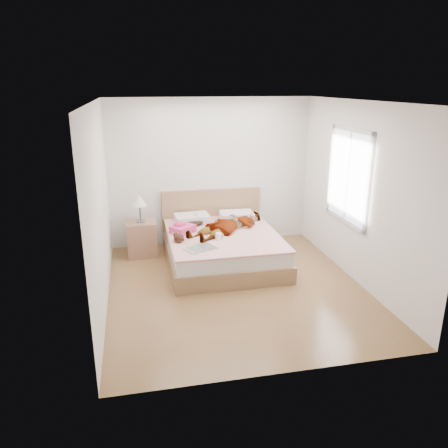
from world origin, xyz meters
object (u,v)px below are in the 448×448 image
object	(u,v)px
magazine	(202,248)
nightstand	(142,236)
towel	(182,228)
coffee_mug	(219,236)
plush_toy	(178,237)
bed	(222,245)
woman	(229,222)
phone	(196,214)

from	to	relation	value
magazine	nightstand	bearing A→B (deg)	124.48
towel	coffee_mug	world-z (taller)	towel
plush_toy	bed	bearing A→B (deg)	23.41
plush_toy	nightstand	xyz separation A→B (m)	(-0.54, 0.85, -0.23)
bed	towel	distance (m)	0.71
magazine	coffee_mug	world-z (taller)	coffee_mug
magazine	plush_toy	world-z (taller)	plush_toy
magazine	woman	bearing A→B (deg)	53.93
bed	plush_toy	distance (m)	0.86
nightstand	plush_toy	bearing A→B (deg)	-57.66
magazine	plush_toy	xyz separation A→B (m)	(-0.30, 0.37, 0.06)
phone	coffee_mug	world-z (taller)	phone
phone	towel	distance (m)	0.52
phone	magazine	distance (m)	1.23
bed	nightstand	size ratio (longest dim) A/B	1.98
nightstand	coffee_mug	bearing A→B (deg)	-37.72
phone	magazine	xyz separation A→B (m)	(-0.09, -1.21, -0.16)
phone	bed	size ratio (longest dim) A/B	0.04
towel	phone	bearing A→B (deg)	56.16
woman	magazine	world-z (taller)	woman
woman	phone	world-z (taller)	woman
towel	nightstand	size ratio (longest dim) A/B	0.43
woman	plush_toy	bearing A→B (deg)	-99.90
woman	nightstand	size ratio (longest dim) A/B	1.53
plush_toy	phone	bearing A→B (deg)	65.12
bed	towel	xyz separation A→B (m)	(-0.63, 0.10, 0.31)
phone	nightstand	world-z (taller)	nightstand
towel	magazine	xyz separation A→B (m)	(0.19, -0.79, -0.07)
phone	bed	xyz separation A→B (m)	(0.35, -0.52, -0.41)
coffee_mug	towel	bearing A→B (deg)	137.84
magazine	towel	bearing A→B (deg)	103.68
woman	coffee_mug	xyz separation A→B (m)	(-0.27, -0.49, -0.06)
towel	woman	bearing A→B (deg)	1.80
magazine	phone	bearing A→B (deg)	85.63
plush_toy	nightstand	size ratio (longest dim) A/B	0.25
bed	nightstand	bearing A→B (deg)	157.45
towel	coffee_mug	size ratio (longest dim) A/B	3.18
bed	magazine	xyz separation A→B (m)	(-0.44, -0.69, 0.24)
phone	nightstand	distance (m)	0.99
bed	towel	world-z (taller)	bed
magazine	plush_toy	distance (m)	0.48
towel	plush_toy	xyz separation A→B (m)	(-0.11, -0.42, -0.01)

